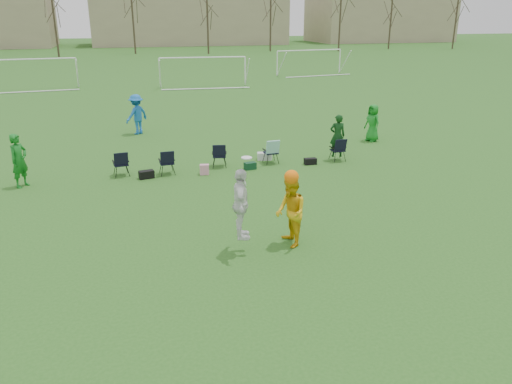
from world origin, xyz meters
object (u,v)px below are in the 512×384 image
object	(u,v)px
goal_mid	(203,63)
goal_right	(310,55)
goal_left	(29,65)
center_contest	(271,208)
fielder_green_near	(19,161)
fielder_blue	(137,114)
fielder_green_far	(373,123)

from	to	relation	value
goal_mid	goal_right	bearing A→B (deg)	30.57
goal_left	center_contest	bearing A→B (deg)	-77.93
fielder_green_near	fielder_blue	world-z (taller)	fielder_blue
fielder_blue	goal_mid	bearing A→B (deg)	-149.79
center_contest	goal_mid	xyz separation A→B (m)	(3.63, 31.77, 0.79)
fielder_blue	fielder_green_far	bearing A→B (deg)	117.87
fielder_green_near	goal_right	distance (m)	38.15
fielder_green_near	fielder_green_far	bearing A→B (deg)	-42.92
fielder_green_near	goal_mid	bearing A→B (deg)	12.77
fielder_green_near	fielder_green_far	distance (m)	15.63
fielder_blue	goal_mid	xyz separation A→B (m)	(6.35, 17.13, 0.91)
fielder_green_near	center_contest	distance (m)	10.12
fielder_green_near	goal_left	size ratio (longest dim) A/B	0.26
fielder_blue	fielder_green_far	distance (m)	11.87
center_contest	goal_right	world-z (taller)	center_contest
goal_left	goal_right	world-z (taller)	same
fielder_green_near	fielder_blue	bearing A→B (deg)	5.83
fielder_green_near	fielder_green_far	world-z (taller)	fielder_green_near
fielder_green_far	goal_left	world-z (taller)	goal_left
fielder_green_near	fielder_blue	distance (m)	8.68
fielder_blue	center_contest	xyz separation A→B (m)	(2.72, -14.64, 0.12)
goal_left	goal_right	xyz separation A→B (m)	(26.00, 4.00, 0.00)
fielder_blue	goal_right	size ratio (longest dim) A/B	0.28
goal_left	goal_mid	bearing A→B (deg)	-13.13
goal_mid	goal_right	xyz separation A→B (m)	(12.00, 6.00, 0.00)
fielder_green_near	fielder_green_far	xyz separation A→B (m)	(15.36, 2.89, -0.07)
goal_left	goal_right	distance (m)	26.31
fielder_blue	goal_left	distance (m)	20.62
fielder_green_near	fielder_blue	size ratio (longest dim) A/B	0.95
fielder_green_far	fielder_green_near	bearing A→B (deg)	-94.90
fielder_green_near	goal_left	world-z (taller)	goal_left
goal_left	goal_right	size ratio (longest dim) A/B	1.01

